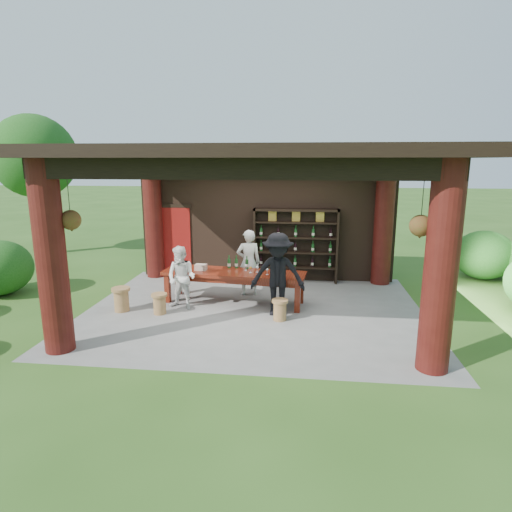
# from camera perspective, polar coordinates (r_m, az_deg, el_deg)

# --- Properties ---
(ground) EXTENTS (90.00, 90.00, 0.00)m
(ground) POSITION_cam_1_polar(r_m,az_deg,el_deg) (9.60, -0.28, -7.24)
(ground) COLOR #2D5119
(ground) RESTS_ON ground
(pavilion) EXTENTS (7.50, 6.00, 3.60)m
(pavilion) POSITION_cam_1_polar(r_m,az_deg,el_deg) (9.52, -0.06, 5.81)
(pavilion) COLOR slate
(pavilion) RESTS_ON ground
(wine_shelf) EXTENTS (2.28, 0.35, 2.00)m
(wine_shelf) POSITION_cam_1_polar(r_m,az_deg,el_deg) (11.64, 5.28, 1.41)
(wine_shelf) COLOR black
(wine_shelf) RESTS_ON ground
(tasting_table) EXTENTS (3.37, 1.21, 0.75)m
(tasting_table) POSITION_cam_1_polar(r_m,az_deg,el_deg) (9.93, -2.95, -2.74)
(tasting_table) COLOR #541B0C
(tasting_table) RESTS_ON ground
(stool_near_left) EXTENTS (0.34, 0.34, 0.45)m
(stool_near_left) POSITION_cam_1_polar(r_m,az_deg,el_deg) (9.54, -12.74, -6.15)
(stool_near_left) COLOR olive
(stool_near_left) RESTS_ON ground
(stool_near_right) EXTENTS (0.34, 0.34, 0.45)m
(stool_near_right) POSITION_cam_1_polar(r_m,az_deg,el_deg) (8.96, 3.20, -7.11)
(stool_near_right) COLOR olive
(stool_near_right) RESTS_ON ground
(stool_far_left) EXTENTS (0.40, 0.40, 0.53)m
(stool_far_left) POSITION_cam_1_polar(r_m,az_deg,el_deg) (9.93, -17.51, -5.45)
(stool_far_left) COLOR olive
(stool_far_left) RESTS_ON ground
(host) EXTENTS (0.67, 0.52, 1.63)m
(host) POSITION_cam_1_polar(r_m,az_deg,el_deg) (10.49, -1.00, -0.86)
(host) COLOR silver
(host) RESTS_ON ground
(guest_woman) EXTENTS (0.80, 0.69, 1.42)m
(guest_woman) POSITION_cam_1_polar(r_m,az_deg,el_deg) (9.66, -9.90, -2.88)
(guest_woman) COLOR silver
(guest_woman) RESTS_ON ground
(guest_man) EXTENTS (1.16, 0.67, 1.79)m
(guest_man) POSITION_cam_1_polar(r_m,az_deg,el_deg) (9.10, 2.91, -2.47)
(guest_man) COLOR black
(guest_man) RESTS_ON ground
(table_bottles) EXTENTS (0.51, 0.12, 0.31)m
(table_bottles) POSITION_cam_1_polar(r_m,az_deg,el_deg) (10.16, -2.50, -0.79)
(table_bottles) COLOR #194C1E
(table_bottles) RESTS_ON tasting_table
(table_glasses) EXTENTS (0.86, 0.37, 0.15)m
(table_glasses) POSITION_cam_1_polar(r_m,az_deg,el_deg) (9.75, 0.84, -1.84)
(table_glasses) COLOR silver
(table_glasses) RESTS_ON tasting_table
(napkin_basket) EXTENTS (0.28, 0.21, 0.14)m
(napkin_basket) POSITION_cam_1_polar(r_m,az_deg,el_deg) (10.08, -7.37, -1.49)
(napkin_basket) COLOR #BF6672
(napkin_basket) RESTS_ON tasting_table
(shrubs) EXTENTS (15.79, 8.15, 1.36)m
(shrubs) POSITION_cam_1_polar(r_m,az_deg,el_deg) (9.62, 9.82, -3.92)
(shrubs) COLOR #194C14
(shrubs) RESTS_ON ground
(trees) EXTENTS (21.93, 11.39, 4.80)m
(trees) POSITION_cam_1_polar(r_m,az_deg,el_deg) (10.70, 21.98, 12.30)
(trees) COLOR #3F2819
(trees) RESTS_ON ground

